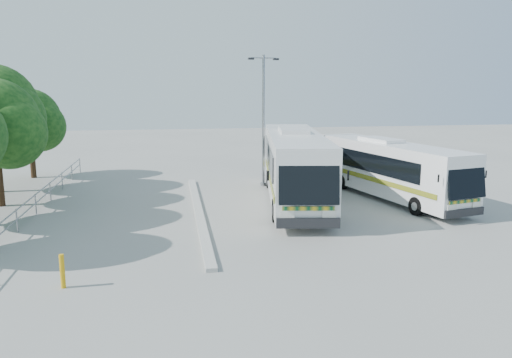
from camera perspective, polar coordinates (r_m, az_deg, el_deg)
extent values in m
plane|color=#989894|center=(22.75, -0.48, -4.89)|extent=(100.00, 100.00, 0.00)
cube|color=#B2B2AD|center=(24.42, -6.58, -3.69)|extent=(0.40, 16.00, 0.15)
cylinder|color=gray|center=(26.96, -23.43, -1.24)|extent=(0.06, 22.00, 0.06)
cylinder|color=gray|center=(27.04, -23.37, -2.07)|extent=(0.06, 22.00, 0.06)
cylinder|color=gray|center=(36.67, -19.74, 1.24)|extent=(0.06, 0.06, 1.00)
sphere|color=black|center=(27.46, -26.39, 4.74)|extent=(3.59, 3.59, 3.59)
sphere|color=black|center=(31.20, -26.51, 6.23)|extent=(4.06, 4.06, 4.06)
cylinder|color=#382314|center=(36.45, -24.20, 2.29)|extent=(0.36, 0.36, 2.77)
sphere|color=black|center=(36.21, -24.50, 6.23)|extent=(4.03, 4.03, 4.03)
sphere|color=black|center=(35.56, -23.47, 5.53)|extent=(3.28, 3.28, 3.28)
sphere|color=black|center=(36.95, -25.26, 7.03)|extent=(3.02, 3.02, 3.02)
cube|color=silver|center=(26.42, 4.44, 1.69)|extent=(4.59, 13.01, 3.24)
cube|color=black|center=(20.07, 6.07, -0.04)|extent=(2.49, 0.86, 2.06)
cube|color=black|center=(26.91, 1.47, 2.74)|extent=(1.63, 10.09, 1.17)
cube|color=black|center=(27.14, 7.18, 2.73)|extent=(1.63, 10.09, 1.17)
cube|color=#0B4E28|center=(26.12, 1.52, 0.25)|extent=(1.74, 10.93, 0.30)
cylinder|color=black|center=(22.58, 2.28, -3.62)|extent=(0.48, 1.10, 1.06)
cylinder|color=black|center=(22.83, 8.32, -3.57)|extent=(0.48, 1.10, 1.06)
cylinder|color=black|center=(30.15, 1.52, 0.01)|extent=(0.48, 1.10, 1.06)
cylinder|color=black|center=(30.34, 6.06, 0.02)|extent=(0.48, 1.10, 1.06)
cube|color=white|center=(27.97, 15.03, 1.21)|extent=(4.56, 11.02, 2.74)
cube|color=black|center=(23.90, 22.91, -0.01)|extent=(2.11, 0.86, 1.74)
cube|color=black|center=(27.69, 12.51, 1.94)|extent=(1.94, 8.43, 0.99)
cube|color=black|center=(29.04, 16.22, 2.16)|extent=(1.94, 8.43, 0.99)
cube|color=#0A4C29|center=(27.17, 13.39, -0.09)|extent=(2.08, 9.13, 0.25)
cylinder|color=black|center=(24.91, 17.89, -2.97)|extent=(0.46, 0.94, 0.90)
cylinder|color=black|center=(26.24, 21.29, -2.51)|extent=(0.46, 0.94, 0.90)
cylinder|color=black|center=(30.08, 9.86, -0.32)|extent=(0.46, 0.94, 0.90)
cylinder|color=black|center=(31.20, 13.03, -0.05)|extent=(0.46, 0.94, 0.90)
cylinder|color=gray|center=(30.24, 0.85, 6.56)|extent=(0.18, 0.18, 7.88)
cylinder|color=gray|center=(30.20, 0.87, 13.66)|extent=(1.56, 0.38, 0.08)
cube|color=black|center=(29.92, -0.57, 13.59)|extent=(0.37, 0.24, 0.12)
cube|color=black|center=(30.50, 2.29, 13.53)|extent=(0.37, 0.24, 0.12)
cylinder|color=#DA9D0C|center=(16.50, -21.26, -9.80)|extent=(0.16, 0.16, 1.07)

